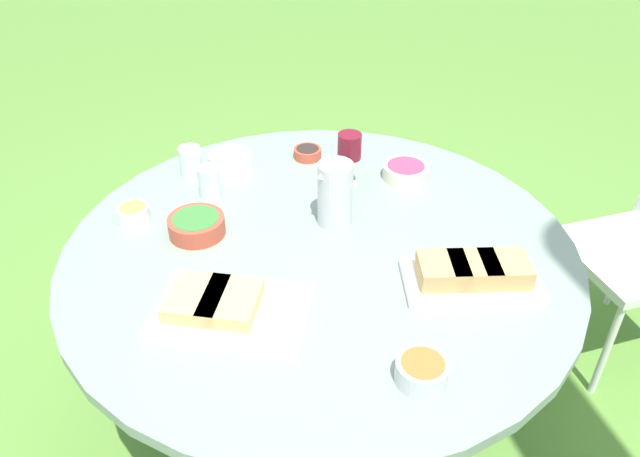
% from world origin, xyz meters
% --- Properties ---
extents(ground_plane, '(40.00, 40.00, 0.00)m').
position_xyz_m(ground_plane, '(0.00, 0.00, 0.00)').
color(ground_plane, '#5B8C38').
extents(dining_table, '(1.47, 1.47, 0.76)m').
position_xyz_m(dining_table, '(0.00, 0.00, 0.68)').
color(dining_table, '#4C4C51').
rests_on(dining_table, ground_plane).
extents(water_pitcher, '(0.11, 0.10, 0.20)m').
position_xyz_m(water_pitcher, '(-0.10, -0.07, 0.86)').
color(water_pitcher, silver).
rests_on(water_pitcher, dining_table).
extents(wine_glass, '(0.08, 0.08, 0.19)m').
position_xyz_m(wine_glass, '(-0.26, -0.22, 0.90)').
color(wine_glass, silver).
rests_on(wine_glass, dining_table).
extents(platter_bread_main, '(0.40, 0.35, 0.08)m').
position_xyz_m(platter_bread_main, '(-0.23, 0.37, 0.80)').
color(platter_bread_main, white).
rests_on(platter_bread_main, dining_table).
extents(platter_charcuterie, '(0.45, 0.45, 0.06)m').
position_xyz_m(platter_charcuterie, '(0.36, 0.10, 0.79)').
color(platter_charcuterie, white).
rests_on(platter_charcuterie, dining_table).
extents(bowl_fries, '(0.09, 0.09, 0.05)m').
position_xyz_m(bowl_fries, '(0.39, -0.42, 0.79)').
color(bowl_fries, white).
rests_on(bowl_fries, dining_table).
extents(bowl_salad, '(0.17, 0.17, 0.06)m').
position_xyz_m(bowl_salad, '(0.26, -0.25, 0.79)').
color(bowl_salad, '#B74733').
rests_on(bowl_salad, dining_table).
extents(bowl_olives, '(0.10, 0.10, 0.04)m').
position_xyz_m(bowl_olives, '(-0.26, -0.45, 0.78)').
color(bowl_olives, '#B74733').
rests_on(bowl_olives, dining_table).
extents(bowl_dip_red, '(0.15, 0.15, 0.05)m').
position_xyz_m(bowl_dip_red, '(-0.45, -0.15, 0.79)').
color(bowl_dip_red, beige).
rests_on(bowl_dip_red, dining_table).
extents(bowl_dip_cream, '(0.15, 0.15, 0.05)m').
position_xyz_m(bowl_dip_cream, '(-0.00, -0.54, 0.79)').
color(bowl_dip_cream, white).
rests_on(bowl_dip_cream, dining_table).
extents(bowl_roasted_veg, '(0.12, 0.12, 0.06)m').
position_xyz_m(bowl_roasted_veg, '(0.10, 0.54, 0.79)').
color(bowl_roasted_veg, silver).
rests_on(bowl_roasted_veg, dining_table).
extents(cup_water_near, '(0.08, 0.08, 0.10)m').
position_xyz_m(cup_water_near, '(0.13, -0.58, 0.81)').
color(cup_water_near, silver).
rests_on(cup_water_near, dining_table).
extents(cup_water_far, '(0.07, 0.07, 0.10)m').
position_xyz_m(cup_water_far, '(0.14, -0.42, 0.81)').
color(cup_water_far, silver).
rests_on(cup_water_far, dining_table).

